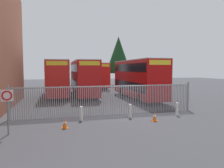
{
  "coord_description": "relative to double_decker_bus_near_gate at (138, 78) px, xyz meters",
  "views": [
    {
      "loc": [
        -4.97,
        -15.04,
        3.4
      ],
      "look_at": [
        0.0,
        4.0,
        2.0
      ],
      "focal_mm": 33.8,
      "sensor_mm": 36.0,
      "label": 1
    }
  ],
  "objects": [
    {
      "name": "traffic_cone_by_gate",
      "position": [
        -8.62,
        -10.52,
        -2.13
      ],
      "size": [
        0.34,
        0.34,
        0.59
      ],
      "color": "orange",
      "rests_on": "ground"
    },
    {
      "name": "double_decker_bus_behind_fence_right",
      "position": [
        -5.73,
        4.26,
        0.0
      ],
      "size": [
        2.54,
        10.81,
        4.42
      ],
      "color": "red",
      "rests_on": "ground"
    },
    {
      "name": "ground_plane",
      "position": [
        -4.03,
        0.35,
        -2.42
      ],
      "size": [
        100.0,
        100.0,
        0.0
      ],
      "primitive_type": "plane",
      "color": "#3D3D42"
    },
    {
      "name": "double_decker_bus_near_gate",
      "position": [
        0.0,
        0.0,
        0.0
      ],
      "size": [
        2.54,
        10.81,
        4.42
      ],
      "color": "#B70C0C",
      "rests_on": "ground"
    },
    {
      "name": "traffic_cone_mid_forecourt",
      "position": [
        -2.88,
        -10.27,
        -2.13
      ],
      "size": [
        0.34,
        0.34,
        0.59
      ],
      "color": "orange",
      "rests_on": "ground"
    },
    {
      "name": "bollard_center_front",
      "position": [
        -4.11,
        -8.96,
        -1.95
      ],
      "size": [
        0.2,
        0.2,
        0.95
      ],
      "primitive_type": "cylinder",
      "color": "silver",
      "rests_on": "ground"
    },
    {
      "name": "double_decker_bus_behind_fence_left",
      "position": [
        -8.97,
        4.96,
        0.0
      ],
      "size": [
        2.54,
        10.81,
        4.42
      ],
      "color": "red",
      "rests_on": "ground"
    },
    {
      "name": "bollard_near_left",
      "position": [
        -7.5,
        -8.97,
        -1.95
      ],
      "size": [
        0.2,
        0.2,
        0.95
      ],
      "primitive_type": "cylinder",
      "color": "silver",
      "rests_on": "ground"
    },
    {
      "name": "tree_tall_back",
      "position": [
        3.33,
        19.27,
        3.88
      ],
      "size": [
        5.25,
        5.25,
        10.06
      ],
      "color": "#4C3823",
      "rests_on": "ground"
    },
    {
      "name": "palisade_fence",
      "position": [
        -5.37,
        -7.65,
        -1.24
      ],
      "size": [
        13.68,
        0.14,
        2.35
      ],
      "color": "gray",
      "rests_on": "ground"
    },
    {
      "name": "double_decker_bus_far_back",
      "position": [
        -2.01,
        15.24,
        0.0
      ],
      "size": [
        2.54,
        10.81,
        4.42
      ],
      "color": "red",
      "rests_on": "ground"
    },
    {
      "name": "bollard_near_right",
      "position": [
        -0.54,
        -9.15,
        -1.95
      ],
      "size": [
        0.2,
        0.2,
        0.95
      ],
      "primitive_type": "cylinder",
      "color": "silver",
      "rests_on": "ground"
    },
    {
      "name": "speed_limit_sign_post",
      "position": [
        -11.49,
        -11.01,
        -0.65
      ],
      "size": [
        0.6,
        0.14,
        2.4
      ],
      "color": "slate",
      "rests_on": "ground"
    }
  ]
}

